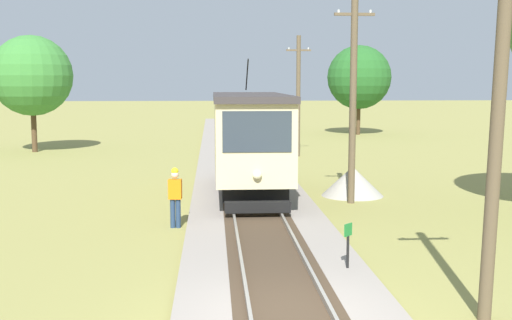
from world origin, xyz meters
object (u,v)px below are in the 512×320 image
object	(u,v)px
gravel_pile	(352,181)
tree_left_far	(32,76)
track_worker	(175,195)
utility_pole_foreground	(497,121)
trackside_signal_marker	(348,246)
utility_pole_near_tram	(353,95)
utility_pole_mid	(298,95)
red_tram	(250,139)
tree_left_near	(359,77)

from	to	relation	value
gravel_pile	tree_left_far	distance (m)	23.17
track_worker	gravel_pile	bearing A→B (deg)	-46.66
utility_pole_foreground	trackside_signal_marker	distance (m)	4.60
utility_pole_near_tram	tree_left_far	bearing A→B (deg)	131.55
gravel_pile	tree_left_far	bearing A→B (deg)	134.68
utility_pole_near_tram	utility_pole_foreground	bearing A→B (deg)	-90.00
utility_pole_foreground	utility_pole_mid	world-z (taller)	utility_pole_foreground
utility_pole_near_tram	tree_left_far	world-z (taller)	utility_pole_near_tram
utility_pole_near_tram	track_worker	size ratio (longest dim) A/B	4.17
track_worker	tree_left_far	size ratio (longest dim) A/B	0.25
utility_pole_mid	trackside_signal_marker	size ratio (longest dim) A/B	5.79
utility_pole_mid	track_worker	size ratio (longest dim) A/B	3.83
utility_pole_mid	utility_pole_foreground	bearing A→B (deg)	-90.00
utility_pole_foreground	tree_left_far	world-z (taller)	tree_left_far
red_tram	gravel_pile	size ratio (longest dim) A/B	3.68
utility_pole_foreground	track_worker	size ratio (longest dim) A/B	3.94
utility_pole_mid	gravel_pile	xyz separation A→B (m)	(0.36, -12.87, -2.96)
utility_pole_mid	tree_left_far	bearing A→B (deg)	167.94
utility_pole_foreground	utility_pole_near_tram	bearing A→B (deg)	90.00
trackside_signal_marker	tree_left_far	xyz separation A→B (m)	(-13.77, 26.15, 3.93)
utility_pole_mid	gravel_pile	world-z (taller)	utility_pole_mid
red_tram	utility_pole_mid	distance (m)	13.69
red_tram	utility_pole_near_tram	size ratio (longest dim) A/B	1.15
tree_left_near	track_worker	bearing A→B (deg)	-111.55
gravel_pile	track_worker	bearing A→B (deg)	-142.17
red_tram	trackside_signal_marker	distance (m)	9.89
utility_pole_mid	trackside_signal_marker	distance (m)	23.05
utility_pole_mid	track_worker	xyz separation A→B (m)	(-5.98, -17.79, -2.53)
red_tram	trackside_signal_marker	size ratio (longest dim) A/B	7.24
utility_pole_near_tram	gravel_pile	xyz separation A→B (m)	(0.36, 1.47, -3.27)
red_tram	utility_pole_foreground	xyz separation A→B (m)	(3.52, -12.60, 1.41)
red_tram	trackside_signal_marker	bearing A→B (deg)	-80.49
trackside_signal_marker	gravel_pile	xyz separation A→B (m)	(2.27, 9.92, -0.11)
red_tram	utility_pole_mid	world-z (taller)	utility_pole_mid
trackside_signal_marker	gravel_pile	bearing A→B (deg)	77.11
utility_pole_mid	tree_left_far	xyz separation A→B (m)	(-15.68, 3.35, 1.09)
utility_pole_near_tram	track_worker	xyz separation A→B (m)	(-5.98, -3.45, -2.83)
utility_pole_foreground	track_worker	bearing A→B (deg)	126.85
utility_pole_foreground	trackside_signal_marker	size ratio (longest dim) A/B	5.95
utility_pole_near_tram	tree_left_near	size ratio (longest dim) A/B	1.05
trackside_signal_marker	gravel_pile	distance (m)	10.18
trackside_signal_marker	tree_left_far	bearing A→B (deg)	117.77
utility_pole_mid	tree_left_near	size ratio (longest dim) A/B	0.96
gravel_pile	tree_left_far	size ratio (longest dim) A/B	0.33
red_tram	tree_left_near	size ratio (longest dim) A/B	1.20
track_worker	tree_left_far	world-z (taller)	tree_left_far
tree_left_far	gravel_pile	bearing A→B (deg)	-45.32
gravel_pile	track_worker	xyz separation A→B (m)	(-6.34, -4.92, 0.43)
red_tram	gravel_pile	distance (m)	4.23
gravel_pile	tree_left_near	world-z (taller)	tree_left_near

